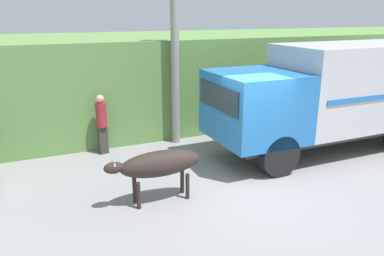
# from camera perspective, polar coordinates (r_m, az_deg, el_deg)

# --- Properties ---
(ground_plane) EXTENTS (60.00, 60.00, 0.00)m
(ground_plane) POSITION_cam_1_polar(r_m,az_deg,el_deg) (9.03, 8.87, -9.08)
(ground_plane) COLOR gray
(hillside_embankment) EXTENTS (32.00, 6.14, 3.16)m
(hillside_embankment) POSITION_cam_1_polar(r_m,az_deg,el_deg) (14.79, -5.83, 7.79)
(hillside_embankment) COLOR #608C47
(hillside_embankment) RESTS_ON ground_plane
(cargo_truck) EXTENTS (7.31, 2.40, 3.11)m
(cargo_truck) POSITION_cam_1_polar(r_m,az_deg,el_deg) (11.73, 20.98, 5.07)
(cargo_truck) COLOR #2D2D2D
(cargo_truck) RESTS_ON ground_plane
(brown_cow) EXTENTS (2.11, 0.56, 1.16)m
(brown_cow) POSITION_cam_1_polar(r_m,az_deg,el_deg) (8.06, -5.08, -5.54)
(brown_cow) COLOR #2D231E
(brown_cow) RESTS_ON ground_plane
(pedestrian_on_hill) EXTENTS (0.37, 0.37, 1.75)m
(pedestrian_on_hill) POSITION_cam_1_polar(r_m,az_deg,el_deg) (11.05, -13.61, 1.03)
(pedestrian_on_hill) COLOR #38332D
(pedestrian_on_hill) RESTS_ON ground_plane
(utility_pole) EXTENTS (0.90, 0.25, 5.50)m
(utility_pole) POSITION_cam_1_polar(r_m,az_deg,el_deg) (11.40, -2.61, 11.57)
(utility_pole) COLOR gray
(utility_pole) RESTS_ON ground_plane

